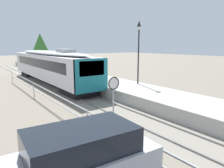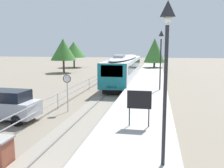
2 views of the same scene
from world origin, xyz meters
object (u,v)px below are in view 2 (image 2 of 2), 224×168
at_px(platform_lamp_near_end, 166,54).
at_px(platform_notice_board, 139,101).
at_px(speed_limit_sign, 67,84).
at_px(commuter_train, 125,67).
at_px(platform_lamp_mid_platform, 161,49).
at_px(parked_suv_silver, 4,105).

distance_m(platform_lamp_near_end, platform_notice_board, 4.75).
height_order(platform_notice_board, speed_limit_sign, speed_limit_sign).
relative_size(commuter_train, platform_notice_board, 10.58).
xyz_separation_m(platform_lamp_mid_platform, speed_limit_sign, (-6.78, -5.70, -2.50)).
bearing_deg(speed_limit_sign, commuter_train, 81.57).
relative_size(platform_lamp_mid_platform, speed_limit_sign, 1.91).
height_order(platform_lamp_mid_platform, speed_limit_sign, platform_lamp_mid_platform).
bearing_deg(platform_lamp_near_end, platform_lamp_mid_platform, 90.00).
relative_size(platform_lamp_mid_platform, platform_notice_board, 2.97).
bearing_deg(commuter_train, platform_lamp_mid_platform, -64.69).
relative_size(commuter_train, parked_suv_silver, 4.05).
bearing_deg(platform_notice_board, commuter_train, 99.52).
height_order(platform_lamp_near_end, platform_lamp_mid_platform, same).
distance_m(platform_lamp_mid_platform, platform_notice_board, 11.16).
xyz_separation_m(commuter_train, speed_limit_sign, (-2.26, -15.25, -0.02)).
bearing_deg(parked_suv_silver, platform_lamp_near_end, -31.76).
relative_size(commuter_train, speed_limit_sign, 6.79).
height_order(speed_limit_sign, parked_suv_silver, speed_limit_sign).
distance_m(platform_lamp_mid_platform, speed_limit_sign, 9.20).
bearing_deg(platform_notice_board, parked_suv_silver, 165.63).
height_order(commuter_train, parked_suv_silver, commuter_train).
distance_m(commuter_train, speed_limit_sign, 15.41).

